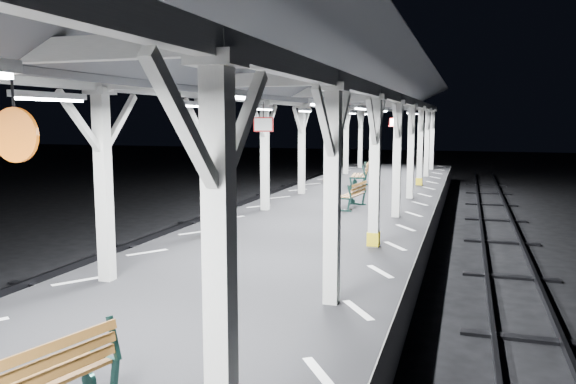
% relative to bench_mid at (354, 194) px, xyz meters
% --- Properties ---
extents(ground, '(120.00, 120.00, 0.00)m').
position_rel_bench_mid_xyz_m(ground, '(-0.54, -7.18, -1.44)').
color(ground, black).
rests_on(ground, ground).
extents(platform, '(6.00, 50.00, 1.00)m').
position_rel_bench_mid_xyz_m(platform, '(-0.54, -7.18, -0.94)').
color(platform, black).
rests_on(platform, ground).
extents(hazard_stripes_left, '(1.00, 48.00, 0.01)m').
position_rel_bench_mid_xyz_m(hazard_stripes_left, '(-2.99, -7.18, -0.44)').
color(hazard_stripes_left, silver).
rests_on(hazard_stripes_left, platform).
extents(hazard_stripes_right, '(1.00, 48.00, 0.01)m').
position_rel_bench_mid_xyz_m(hazard_stripes_right, '(1.91, -7.18, -0.44)').
color(hazard_stripes_right, silver).
rests_on(hazard_stripes_right, platform).
extents(track_left, '(2.20, 60.00, 0.16)m').
position_rel_bench_mid_xyz_m(track_left, '(-5.54, -7.18, -1.36)').
color(track_left, '#2D2D33').
rests_on(track_left, ground).
extents(track_right, '(2.20, 60.00, 0.16)m').
position_rel_bench_mid_xyz_m(track_right, '(4.46, -7.18, -1.36)').
color(track_right, '#2D2D33').
rests_on(track_right, ground).
extents(canopy, '(5.40, 49.00, 4.65)m').
position_rel_bench_mid_xyz_m(canopy, '(-0.54, -7.20, 3.13)').
color(canopy, silver).
rests_on(canopy, platform).
extents(bench_mid, '(0.76, 1.58, 0.83)m').
position_rel_bench_mid_xyz_m(bench_mid, '(0.00, 0.00, 0.00)').
color(bench_mid, black).
rests_on(bench_mid, platform).
extents(bench_far, '(0.92, 1.93, 1.01)m').
position_rel_bench_mid_xyz_m(bench_far, '(-0.73, 5.38, 0.10)').
color(bench_far, black).
rests_on(bench_far, platform).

